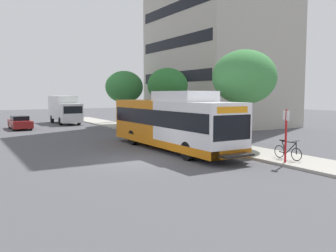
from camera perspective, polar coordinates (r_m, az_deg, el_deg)
name	(u,v)px	position (r m, az deg, el deg)	size (l,w,h in m)	color
ground_plane	(87,143)	(26.06, -12.77, -2.66)	(120.00, 120.00, 0.00)	#4C4C51
sidewalk_curb	(185,139)	(27.24, 2.72, -2.06)	(3.00, 56.00, 0.14)	#A8A399
transit_bus	(172,123)	(22.18, 0.57, 0.54)	(2.58, 12.25, 3.65)	white
bus_stop_sign_pole	(286,132)	(18.25, 18.32, -0.88)	(0.10, 0.36, 2.60)	red
bicycle_parked	(288,151)	(19.29, 18.59, -3.83)	(0.52, 1.76, 1.02)	black
street_tree_near_stop	(244,77)	(23.09, 12.09, 7.62)	(4.02, 4.02, 6.11)	#4C3823
street_tree_mid_block	(168,85)	(31.32, -0.07, 6.52)	(3.53, 3.53, 5.61)	#4C3823
street_tree_far_block	(124,87)	(39.81, -7.01, 6.21)	(4.13, 4.13, 5.87)	#4C3823
parked_car_far_lane	(20,122)	(38.32, -22.57, 0.53)	(1.80, 4.50, 1.33)	maroon
box_truck_background	(64,109)	(43.81, -16.21, 2.66)	(2.32, 7.01, 3.25)	silver
lattice_comm_tower	(166,66)	(52.01, -0.40, 9.53)	(1.10, 1.10, 22.94)	#B7B7BC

